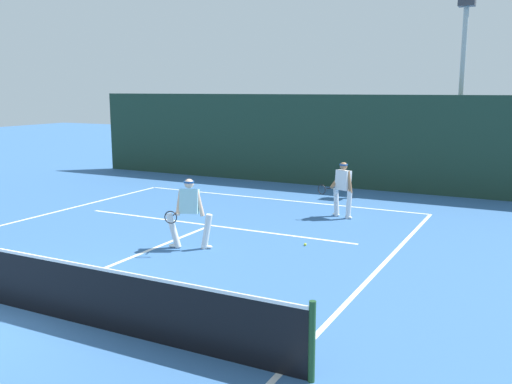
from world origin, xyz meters
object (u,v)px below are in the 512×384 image
Objects in this scene: light_pole at (462,73)px; player_far at (343,187)px; player_near at (189,210)px; tennis_ball at (305,244)px.

player_far is at bearing -111.50° from light_pole.
player_near is at bearing 87.47° from player_far.
player_far is 7.15m from light_pole.
tennis_ball is 0.01× the size of light_pole.
light_pole reaches higher than tennis_ball.
player_near reaches higher than tennis_ball.
tennis_ball is (2.32, 1.43, -0.88)m from player_near.
light_pole is (2.31, 5.87, 3.35)m from player_far.
player_near is 5.18m from player_far.
player_near is 11.96m from light_pole.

